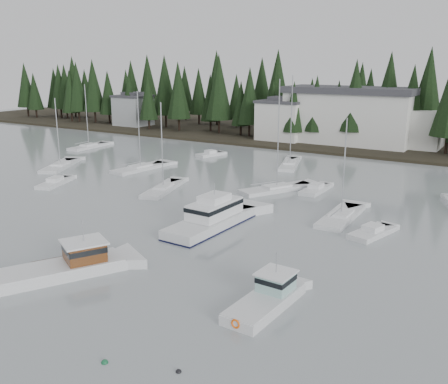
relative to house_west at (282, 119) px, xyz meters
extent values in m
cube|color=black|center=(18.00, 18.00, -4.65)|extent=(240.00, 54.00, 1.00)
cube|color=silver|center=(0.00, 0.00, -0.40)|extent=(9.00, 7.00, 7.50)
cube|color=#38383D|center=(0.00, 0.00, 3.60)|extent=(9.54, 7.42, 0.50)
cube|color=#38383D|center=(0.00, 0.00, 4.20)|extent=(4.95, 3.85, 0.80)
cube|color=#999EA0|center=(-42.00, 2.00, -0.65)|extent=(8.00, 7.00, 7.00)
cube|color=#38383D|center=(-42.00, 2.00, 3.10)|extent=(8.48, 7.42, 0.50)
cube|color=#38383D|center=(-42.00, 2.00, 3.70)|extent=(4.40, 3.85, 0.80)
cube|color=silver|center=(13.00, 3.00, 0.85)|extent=(24.00, 10.00, 10.00)
cube|color=#38383D|center=(13.00, 3.00, 6.15)|extent=(25.00, 11.00, 1.20)
cube|color=silver|center=(25.00, 5.00, -0.65)|extent=(10.00, 8.00, 7.00)
cube|color=silver|center=(14.00, -69.42, -4.55)|extent=(7.47, 10.13, 1.41)
cube|color=silver|center=(14.00, -69.42, -3.79)|extent=(7.32, 9.93, 0.13)
cube|color=#46250E|center=(14.92, -67.70, -3.03)|extent=(3.73, 3.84, 1.52)
cube|color=white|center=(14.92, -67.70, -2.22)|extent=(4.20, 4.33, 0.13)
cube|color=black|center=(14.92, -67.70, -2.73)|extent=(3.81, 3.91, 0.43)
cylinder|color=#A5A8AD|center=(14.92, -67.70, -1.30)|extent=(0.08, 0.08, 1.73)
cube|color=black|center=(11.61, -68.14, -4.71)|extent=(2.78, 3.67, 0.60)
cube|color=silver|center=(17.61, -53.46, -4.49)|extent=(4.07, 11.91, 1.72)
cube|color=black|center=(17.61, -53.46, -4.62)|extent=(4.10, 11.97, 0.24)
cube|color=white|center=(17.63, -52.87, -2.83)|extent=(3.21, 6.23, 1.55)
cube|color=black|center=(17.63, -52.87, -2.46)|extent=(3.28, 6.30, 0.43)
cube|color=white|center=(17.63, -52.87, -1.71)|extent=(2.30, 3.14, 0.70)
cylinder|color=#A5A8AD|center=(17.63, -52.87, -0.85)|extent=(0.10, 0.10, 1.18)
cube|color=silver|center=(30.00, -65.75, -4.56)|extent=(2.92, 7.43, 1.19)
cube|color=silver|center=(30.00, -65.75, -3.92)|extent=(2.86, 7.28, 0.11)
cube|color=#93C1BB|center=(30.07, -64.29, -3.28)|extent=(2.21, 2.30, 1.28)
cube|color=white|center=(30.07, -64.29, -2.60)|extent=(2.48, 2.60, 0.11)
cube|color=black|center=(30.07, -64.29, -3.03)|extent=(2.26, 2.33, 0.37)
cylinder|color=#A5A8AD|center=(30.07, -64.29, -1.82)|extent=(0.08, 0.08, 1.46)
torus|color=#F2590C|center=(29.82, -69.40, -4.15)|extent=(0.65, 0.16, 0.64)
cube|color=silver|center=(4.27, -44.35, -4.68)|extent=(5.08, 9.93, 1.05)
cube|color=white|center=(4.27, -44.35, -4.03)|extent=(2.60, 3.63, 0.30)
cylinder|color=#A5A8AD|center=(4.27, -44.35, 1.25)|extent=(0.14, 0.14, 10.81)
cube|color=silver|center=(11.61, -21.25, -4.68)|extent=(5.45, 10.52, 1.05)
cube|color=white|center=(11.61, -21.25, -4.03)|extent=(2.68, 3.84, 0.30)
cylinder|color=#A5A8AD|center=(11.61, -21.25, 2.68)|extent=(0.14, 0.14, 13.67)
cube|color=silver|center=(-6.81, -36.03, -4.68)|extent=(4.04, 10.22, 1.05)
cube|color=white|center=(-6.81, -36.03, -4.03)|extent=(2.44, 3.59, 0.30)
cylinder|color=#A5A8AD|center=(-6.81, -36.03, 1.56)|extent=(0.14, 0.14, 11.42)
cube|color=silver|center=(-28.51, -26.06, -4.68)|extent=(3.23, 9.32, 1.05)
cube|color=white|center=(-28.51, -26.06, -4.03)|extent=(2.03, 3.23, 0.30)
cylinder|color=#A5A8AD|center=(-28.51, -26.06, 1.60)|extent=(0.14, 0.14, 11.51)
cube|color=silver|center=(-18.70, -41.38, -4.68)|extent=(7.41, 10.51, 1.05)
cube|color=white|center=(-18.70, -41.38, -4.03)|extent=(3.44, 4.06, 0.30)
cylinder|color=#A5A8AD|center=(-18.70, -41.38, 0.98)|extent=(0.14, 0.14, 10.27)
cube|color=silver|center=(27.79, -43.75, -4.68)|extent=(3.01, 9.56, 1.05)
cube|color=white|center=(27.79, -43.75, -4.03)|extent=(2.02, 3.28, 0.30)
cylinder|color=#A5A8AD|center=(27.79, -43.75, 0.93)|extent=(0.14, 0.14, 10.17)
cube|color=silver|center=(16.78, -36.65, -4.68)|extent=(7.35, 10.41, 1.05)
cube|color=white|center=(16.78, -36.65, -4.03)|extent=(3.38, 4.01, 0.30)
cylinder|color=#A5A8AD|center=(16.78, -36.65, 2.65)|extent=(0.14, 0.14, 13.60)
cube|color=silver|center=(-10.25, -49.50, -4.60)|extent=(4.27, 6.99, 0.90)
cube|color=white|center=(-10.25, -49.50, -3.90)|extent=(2.11, 2.50, 0.55)
cube|color=silver|center=(32.08, -47.18, -4.60)|extent=(3.60, 6.06, 0.90)
cube|color=white|center=(32.08, -47.18, -3.90)|extent=(1.92, 2.15, 0.55)
cube|color=silver|center=(-3.93, -20.72, -4.60)|extent=(3.62, 5.56, 0.90)
cube|color=white|center=(-3.93, -20.72, -3.90)|extent=(1.92, 2.01, 0.55)
cube|color=silver|center=(21.23, -34.35, -4.60)|extent=(2.24, 6.35, 0.90)
cube|color=white|center=(21.23, -34.35, -3.90)|extent=(1.51, 2.04, 0.55)
sphere|color=#145933|center=(25.33, -76.12, -4.65)|extent=(0.40, 0.40, 0.40)
sphere|color=black|center=(29.33, -74.63, -4.65)|extent=(0.33, 0.33, 0.33)
camera|label=1|loc=(43.79, -93.35, 11.60)|focal=40.00mm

